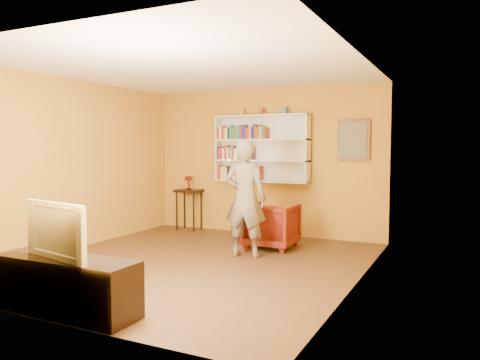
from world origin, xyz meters
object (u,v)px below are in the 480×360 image
at_px(console_table, 189,196).
at_px(ruby_lustre, 189,180).
at_px(bookshelf, 263,149).
at_px(person, 245,198).
at_px(armchair, 271,226).
at_px(tv_cabinet, 66,285).
at_px(television, 65,230).

height_order(console_table, ruby_lustre, ruby_lustre).
bearing_deg(bookshelf, person, -74.87).
height_order(armchair, person, person).
xyz_separation_m(ruby_lustre, tv_cabinet, (1.42, -4.50, -0.71)).
height_order(armchair, tv_cabinet, armchair).
height_order(bookshelf, armchair, bookshelf).
height_order(tv_cabinet, television, television).
height_order(armchair, television, television).
height_order(person, tv_cabinet, person).
bearing_deg(ruby_lustre, console_table, -45.00).
distance_m(ruby_lustre, armchair, 2.35).
bearing_deg(television, bookshelf, 101.11).
bearing_deg(armchair, ruby_lustre, -23.02).
xyz_separation_m(bookshelf, console_table, (-1.51, -0.16, -0.94)).
height_order(person, television, person).
relative_size(ruby_lustre, armchair, 0.34).
relative_size(bookshelf, armchair, 2.27).
height_order(console_table, person, person).
xyz_separation_m(bookshelf, television, (-0.09, -4.66, -0.77)).
bearing_deg(ruby_lustre, television, -72.46).
bearing_deg(armchair, television, 78.47).
xyz_separation_m(tv_cabinet, television, (0.00, 0.00, 0.55)).
bearing_deg(television, console_table, 119.76).
bearing_deg(bookshelf, tv_cabinet, -91.12).
distance_m(console_table, person, 2.56).
bearing_deg(ruby_lustre, armchair, -22.01).
bearing_deg(tv_cabinet, bookshelf, 88.88).
height_order(console_table, television, television).
xyz_separation_m(console_table, tv_cabinet, (1.42, -4.50, -0.38)).
height_order(ruby_lustre, person, person).
distance_m(bookshelf, person, 1.96).
relative_size(bookshelf, ruby_lustre, 6.74).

